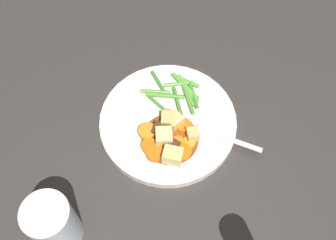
{
  "coord_description": "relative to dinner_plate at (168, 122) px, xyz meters",
  "views": [
    {
      "loc": [
        0.39,
        -0.04,
        0.72
      ],
      "look_at": [
        0.0,
        0.0,
        0.02
      ],
      "focal_mm": 44.11,
      "sensor_mm": 36.0,
      "label": 1
    }
  ],
  "objects": [
    {
      "name": "ground_plane",
      "position": [
        0.0,
        0.0,
        -0.01
      ],
      "size": [
        3.0,
        3.0,
        0.0
      ],
      "primitive_type": "plane",
      "color": "#383330"
    },
    {
      "name": "dinner_plate",
      "position": [
        0.0,
        0.0,
        0.0
      ],
      "size": [
        0.27,
        0.27,
        0.02
      ],
      "primitive_type": "cylinder",
      "color": "white",
      "rests_on": "ground_plane"
    },
    {
      "name": "stew_sauce",
      "position": [
        0.04,
        0.0,
        0.01
      ],
      "size": [
        0.11,
        0.11,
        0.0
      ],
      "primitive_type": "cylinder",
      "color": "brown",
      "rests_on": "dinner_plate"
    },
    {
      "name": "carrot_slice_0",
      "position": [
        0.02,
        0.03,
        0.01
      ],
      "size": [
        0.04,
        0.04,
        0.01
      ],
      "primitive_type": "cylinder",
      "rotation": [
        0.0,
        0.0,
        6.04
      ],
      "color": "orange",
      "rests_on": "dinner_plate"
    },
    {
      "name": "carrot_slice_1",
      "position": [
        -0.01,
        0.0,
        0.01
      ],
      "size": [
        0.04,
        0.04,
        0.01
      ],
      "primitive_type": "cylinder",
      "rotation": [
        0.0,
        0.0,
        0.63
      ],
      "color": "orange",
      "rests_on": "dinner_plate"
    },
    {
      "name": "carrot_slice_2",
      "position": [
        0.03,
        -0.04,
        0.02
      ],
      "size": [
        0.04,
        0.04,
        0.01
      ],
      "primitive_type": "cylinder",
      "rotation": [
        0.0,
        0.0,
        2.83
      ],
      "color": "orange",
      "rests_on": "dinner_plate"
    },
    {
      "name": "carrot_slice_3",
      "position": [
        0.07,
        0.02,
        0.01
      ],
      "size": [
        0.04,
        0.04,
        0.01
      ],
      "primitive_type": "cylinder",
      "rotation": [
        0.0,
        0.0,
        6.09
      ],
      "color": "orange",
      "rests_on": "dinner_plate"
    },
    {
      "name": "carrot_slice_4",
      "position": [
        0.07,
        -0.03,
        0.02
      ],
      "size": [
        0.04,
        0.04,
        0.01
      ],
      "primitive_type": "cylinder",
      "rotation": [
        0.0,
        0.0,
        4.49
      ],
      "color": "orange",
      "rests_on": "dinner_plate"
    },
    {
      "name": "carrot_slice_5",
      "position": [
        0.06,
        0.03,
        0.01
      ],
      "size": [
        0.03,
        0.03,
        0.01
      ],
      "primitive_type": "cylinder",
      "rotation": [
        0.0,
        0.0,
        0.04
      ],
      "color": "orange",
      "rests_on": "dinner_plate"
    },
    {
      "name": "carrot_slice_6",
      "position": [
        0.05,
        0.01,
        0.01
      ],
      "size": [
        0.04,
        0.04,
        0.01
      ],
      "primitive_type": "cylinder",
      "rotation": [
        0.0,
        0.0,
        2.66
      ],
      "color": "orange",
      "rests_on": "dinner_plate"
    },
    {
      "name": "carrot_slice_7",
      "position": [
        0.06,
        -0.04,
        0.01
      ],
      "size": [
        0.04,
        0.04,
        0.01
      ],
      "primitive_type": "cylinder",
      "rotation": [
        0.0,
        0.0,
        0.67
      ],
      "color": "orange",
      "rests_on": "dinner_plate"
    },
    {
      "name": "potato_chunk_0",
      "position": [
        0.04,
        -0.01,
        0.02
      ],
      "size": [
        0.03,
        0.03,
        0.03
      ],
      "primitive_type": "cube",
      "rotation": [
        0.0,
        0.0,
        1.52
      ],
      "color": "#EAD68C",
      "rests_on": "dinner_plate"
    },
    {
      "name": "potato_chunk_1",
      "position": [
        0.04,
        0.04,
        0.02
      ],
      "size": [
        0.03,
        0.02,
        0.02
      ],
      "primitive_type": "cube",
      "rotation": [
        0.0,
        0.0,
        0.09
      ],
      "color": "#DBBC6B",
      "rests_on": "dinner_plate"
    },
    {
      "name": "potato_chunk_2",
      "position": [
        0.01,
        0.01,
        0.02
      ],
      "size": [
        0.04,
        0.04,
        0.02
      ],
      "primitive_type": "cube",
      "rotation": [
        0.0,
        0.0,
        5.29
      ],
      "color": "#E5CC7A",
      "rests_on": "dinner_plate"
    },
    {
      "name": "potato_chunk_3",
      "position": [
        0.08,
        -0.0,
        0.02
      ],
      "size": [
        0.04,
        0.04,
        0.03
      ],
      "primitive_type": "cube",
      "rotation": [
        0.0,
        0.0,
        4.38
      ],
      "color": "#E5CC7A",
      "rests_on": "dinner_plate"
    },
    {
      "name": "potato_chunk_4",
      "position": [
        0.01,
        -0.0,
        0.02
      ],
      "size": [
        0.03,
        0.03,
        0.03
      ],
      "primitive_type": "cube",
      "rotation": [
        0.0,
        0.0,
        4.57
      ],
      "color": "#DBBC6B",
      "rests_on": "dinner_plate"
    },
    {
      "name": "meat_chunk_0",
      "position": [
        0.03,
        -0.02,
        0.02
      ],
      "size": [
        0.03,
        0.03,
        0.02
      ],
      "primitive_type": "cube",
      "rotation": [
        0.0,
        0.0,
        1.18
      ],
      "color": "#4C2B19",
      "rests_on": "dinner_plate"
    },
    {
      "name": "meat_chunk_1",
      "position": [
        0.06,
        0.0,
        0.02
      ],
      "size": [
        0.03,
        0.03,
        0.02
      ],
      "primitive_type": "cube",
      "rotation": [
        0.0,
        0.0,
        4.0
      ],
      "color": "#4C2B19",
      "rests_on": "dinner_plate"
    },
    {
      "name": "green_bean_0",
      "position": [
        -0.03,
        0.02,
        0.01
      ],
      "size": [
        0.08,
        0.02,
        0.01
      ],
      "primitive_type": "cylinder",
      "rotation": [
        0.0,
        1.57,
        3.25
      ],
      "color": "#4C8E33",
      "rests_on": "dinner_plate"
    },
    {
      "name": "green_bean_1",
      "position": [
        -0.05,
        0.06,
        0.01
      ],
      "size": [
        0.06,
        0.02,
        0.01
      ],
      "primitive_type": "cylinder",
      "rotation": [
        0.0,
        1.57,
        3.26
      ],
      "color": "#4C8E33",
      "rests_on": "dinner_plate"
    },
    {
      "name": "green_bean_2",
      "position": [
        -0.04,
        0.04,
        0.01
      ],
      "size": [
        0.07,
        0.02,
        0.01
      ],
      "primitive_type": "cylinder",
      "rotation": [
        0.0,
        1.57,
        3.3
      ],
      "color": "#599E38",
      "rests_on": "dinner_plate"
    },
    {
      "name": "green_bean_3",
      "position": [
        -0.05,
        -0.0,
        0.01
      ],
      "size": [
        0.02,
        0.08,
        0.01
      ],
      "primitive_type": "cylinder",
      "rotation": [
        0.0,
        1.57,
        4.51
      ],
      "color": "#599E38",
      "rests_on": "dinner_plate"
    },
    {
      "name": "green_bean_4",
      "position": [
        -0.07,
        0.04,
        0.01
      ],
      "size": [
        0.07,
        0.04,
        0.01
      ],
      "primitive_type": "cylinder",
      "rotation": [
        0.0,
        1.57,
        3.59
      ],
      "color": "#66AD42",
      "rests_on": "dinner_plate"
    },
    {
      "name": "green_bean_5",
      "position": [
        -0.08,
        0.03,
        0.01
      ],
      "size": [
        0.01,
        0.06,
        0.01
      ],
      "primitive_type": "cylinder",
      "rotation": [
        0.0,
        1.57,
        4.74
      ],
      "color": "#66AD42",
      "rests_on": "dinner_plate"
    },
    {
      "name": "green_bean_6",
      "position": [
        -0.03,
        -0.02,
        0.01
      ],
      "size": [
        0.06,
        0.05,
        0.01
      ],
      "primitive_type": "cylinder",
      "rotation": [
        0.0,
        1.57,
        3.83
      ],
      "color": "#4C8E33",
      "rests_on": "dinner_plate"
    },
    {
      "name": "green_bean_7",
      "position": [
        -0.07,
        0.04,
        0.01
      ],
      "size": [
        0.07,
        0.05,
        0.01
      ],
      "primitive_type": "cylinder",
      "rotation": [
        0.0,
        1.57,
        3.74
      ],
      "color": "#66AD42",
      "rests_on": "dinner_plate"
    },
    {
      "name": "green_bean_8",
      "position": [
        -0.07,
        0.05,
        0.01
      ],
      "size": [
        0.07,
        0.04,
        0.01
      ],
      "primitive_type": "cylinder",
      "rotation": [
        0.0,
        1.57,
        3.58
      ],
      "color": "#66AD42",
      "rests_on": "dinner_plate"
    },
    {
      "name": "green_bean_9",
      "position": [
        -0.06,
        0.04,
        0.01
      ],
      "size": [
        0.08,
        0.03,
        0.01
      ],
      "primitive_type": "cylinder",
      "rotation": [
        0.0,
        1.57,
        3.45
      ],
      "color": "#66AD42",
      "rests_on": "dinner_plate"
    },
    {
      "name": "green_bean_10",
      "position": [
        -0.09,
        -0.01,
        0.01
      ],
      "size": [
        0.06,
        0.03,
        0.01
      ],
      "primitive_type": "cylinder",
      "rotation": [
        0.0,
        1.57,
        3.51
      ],
      "color": "#4C8E33",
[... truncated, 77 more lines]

